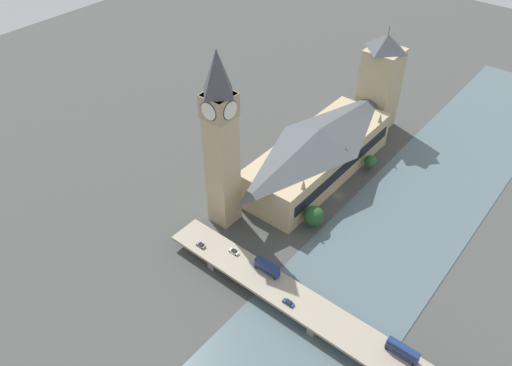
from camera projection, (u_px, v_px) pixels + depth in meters
ground_plane at (339, 196)px, 236.53m from camera, size 600.00×600.00×0.00m
river_water at (402, 226)px, 220.53m from camera, size 53.22×360.00×0.30m
parliament_hall at (319, 151)px, 241.57m from camera, size 30.00×88.19×26.58m
clock_tower at (221, 138)px, 197.28m from camera, size 11.86×11.86×81.08m
victoria_tower at (380, 82)px, 266.95m from camera, size 17.69×17.69×57.51m
road_bridge at (320, 317)px, 178.23m from camera, size 138.45×14.10×6.01m
double_decker_bus_lead at (267, 267)px, 190.87m from camera, size 10.78×2.64×5.07m
double_decker_bus_rear at (402, 351)px, 163.42m from camera, size 11.29×2.55×4.94m
car_northbound_lead at (288, 302)px, 180.72m from camera, size 4.53×1.79×1.40m
car_northbound_mid at (234, 251)px, 199.91m from camera, size 4.44×1.76×1.39m
car_southbound_mid at (201, 245)px, 202.63m from camera, size 4.09×1.82×1.43m
tree_embankment_near at (314, 216)px, 216.35m from camera, size 9.08×9.08×10.93m
tree_embankment_mid at (371, 162)px, 248.77m from camera, size 6.38×6.38×8.25m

